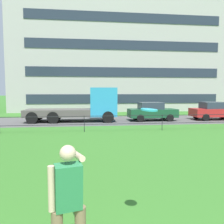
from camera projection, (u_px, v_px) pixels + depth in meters
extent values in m
cube|color=#565454|center=(84.00, 121.00, 19.35)|extent=(80.00, 6.25, 0.01)
cylinder|color=black|center=(84.00, 124.00, 13.98)|extent=(0.04, 0.04, 1.00)
cylinder|color=black|center=(162.00, 122.00, 14.57)|extent=(0.04, 0.04, 1.00)
cylinder|color=black|center=(84.00, 124.00, 13.98)|extent=(29.30, 0.03, 0.03)
cylinder|color=black|center=(84.00, 116.00, 13.94)|extent=(29.30, 0.03, 0.03)
cube|color=#2D7F4C|center=(68.00, 187.00, 3.15)|extent=(0.41, 0.34, 0.65)
sphere|color=beige|center=(68.00, 153.00, 3.11)|extent=(0.22, 0.22, 0.22)
cylinder|color=beige|center=(78.00, 155.00, 3.48)|extent=(0.24, 0.63, 0.16)
cylinder|color=beige|center=(51.00, 189.00, 3.07)|extent=(0.09, 0.09, 0.62)
cylinder|color=#2DB2C6|center=(149.00, 110.00, 3.71)|extent=(0.38, 0.38, 0.05)
cube|color=#2D99D1|center=(103.00, 102.00, 19.01)|extent=(2.16, 2.35, 2.30)
cube|color=#283342|center=(114.00, 98.00, 19.06)|extent=(0.17, 1.84, 0.87)
cube|color=#56514C|center=(58.00, 113.00, 18.74)|extent=(5.26, 2.44, 0.56)
cylinder|color=black|center=(106.00, 114.00, 20.19)|extent=(0.91, 0.32, 0.90)
cylinder|color=black|center=(108.00, 117.00, 18.09)|extent=(0.91, 0.32, 0.90)
cylinder|color=black|center=(57.00, 115.00, 19.78)|extent=(0.91, 0.32, 0.90)
cylinder|color=black|center=(53.00, 118.00, 17.69)|extent=(0.91, 0.32, 0.90)
cylinder|color=black|center=(38.00, 115.00, 19.63)|extent=(0.91, 0.32, 0.90)
cylinder|color=black|center=(32.00, 118.00, 17.54)|extent=(0.91, 0.32, 0.90)
cube|color=#194C2D|center=(152.00, 113.00, 19.46)|extent=(4.02, 1.76, 0.68)
cube|color=#2D3847|center=(151.00, 106.00, 19.38)|extent=(1.92, 1.55, 0.56)
cylinder|color=black|center=(163.00, 116.00, 20.45)|extent=(0.60, 0.21, 0.60)
cylinder|color=black|center=(170.00, 118.00, 18.86)|extent=(0.60, 0.21, 0.60)
cylinder|color=black|center=(136.00, 116.00, 20.11)|extent=(0.60, 0.21, 0.60)
cylinder|color=black|center=(140.00, 118.00, 18.52)|extent=(0.60, 0.21, 0.60)
cube|color=red|center=(214.00, 112.00, 20.09)|extent=(4.01, 1.72, 0.68)
cube|color=#2D3847|center=(213.00, 105.00, 20.02)|extent=(1.91, 1.53, 0.56)
cylinder|color=black|center=(222.00, 115.00, 21.06)|extent=(0.60, 0.20, 0.60)
cylinder|color=black|center=(196.00, 115.00, 20.77)|extent=(0.60, 0.20, 0.60)
cylinder|color=black|center=(206.00, 117.00, 19.17)|extent=(0.60, 0.20, 0.60)
cube|color=#B7B2AD|center=(118.00, 42.00, 33.11)|extent=(27.39, 12.38, 18.90)
cube|color=#283342|center=(126.00, 99.00, 27.65)|extent=(23.01, 0.06, 1.10)
cube|color=#283342|center=(126.00, 72.00, 27.37)|extent=(23.01, 0.06, 1.10)
cube|color=#283342|center=(126.00, 45.00, 27.10)|extent=(23.01, 0.06, 1.10)
cube|color=#283342|center=(126.00, 17.00, 26.82)|extent=(23.01, 0.06, 1.10)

